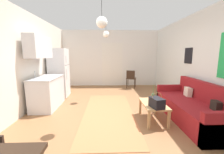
# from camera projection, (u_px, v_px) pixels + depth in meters

# --- Properties ---
(ground_plane) EXTENTS (5.25, 7.97, 0.10)m
(ground_plane) POSITION_uv_depth(u_px,v_px,m) (114.00, 118.00, 3.64)
(ground_plane) COLOR #8E603D
(wall_back) EXTENTS (4.85, 0.13, 2.72)m
(wall_back) POSITION_uv_depth(u_px,v_px,m) (110.00, 59.00, 7.10)
(wall_back) COLOR white
(wall_back) RESTS_ON ground_plane
(wall_right) EXTENTS (0.12, 7.57, 2.72)m
(wall_right) POSITION_uv_depth(u_px,v_px,m) (210.00, 63.00, 3.50)
(wall_right) COLOR silver
(wall_right) RESTS_ON ground_plane
(wall_left) EXTENTS (0.12, 7.57, 2.72)m
(wall_left) POSITION_uv_depth(u_px,v_px,m) (13.00, 63.00, 3.34)
(wall_left) COLOR silver
(wall_left) RESTS_ON ground_plane
(area_rug) EXTENTS (1.30, 3.19, 0.01)m
(area_rug) POSITION_uv_depth(u_px,v_px,m) (109.00, 113.00, 3.84)
(area_rug) COLOR #B26B42
(area_rug) RESTS_ON ground_plane
(couch) EXTENTS (0.86, 2.17, 0.91)m
(couch) POSITION_uv_depth(u_px,v_px,m) (194.00, 108.00, 3.39)
(couch) COLOR maroon
(couch) RESTS_ON ground_plane
(coffee_table) EXTENTS (0.51, 0.87, 0.43)m
(coffee_table) POSITION_uv_depth(u_px,v_px,m) (153.00, 105.00, 3.36)
(coffee_table) COLOR tan
(coffee_table) RESTS_ON ground_plane
(bamboo_vase) EXTENTS (0.08, 0.08, 0.41)m
(bamboo_vase) POSITION_uv_depth(u_px,v_px,m) (153.00, 97.00, 3.46)
(bamboo_vase) COLOR #47704C
(bamboo_vase) RESTS_ON coffee_table
(handbag) EXTENTS (0.29, 0.36, 0.34)m
(handbag) POSITION_uv_depth(u_px,v_px,m) (157.00, 103.00, 3.04)
(handbag) COLOR black
(handbag) RESTS_ON coffee_table
(refrigerator) EXTENTS (0.65, 0.63, 1.77)m
(refrigerator) POSITION_uv_depth(u_px,v_px,m) (59.00, 73.00, 5.28)
(refrigerator) COLOR white
(refrigerator) RESTS_ON ground_plane
(kitchen_counter) EXTENTS (0.64, 1.23, 2.08)m
(kitchen_counter) POSITION_uv_depth(u_px,v_px,m) (46.00, 82.00, 4.15)
(kitchen_counter) COLOR silver
(kitchen_counter) RESTS_ON ground_plane
(accent_chair) EXTENTS (0.53, 0.51, 0.84)m
(accent_chair) POSITION_uv_depth(u_px,v_px,m) (131.00, 78.00, 6.59)
(accent_chair) COLOR black
(accent_chair) RESTS_ON ground_plane
(pendant_lamp_near) EXTENTS (0.23, 0.23, 0.63)m
(pendant_lamp_near) POSITION_uv_depth(u_px,v_px,m) (102.00, 22.00, 2.91)
(pendant_lamp_near) COLOR black
(pendant_lamp_far) EXTENTS (0.22, 0.22, 0.60)m
(pendant_lamp_far) POSITION_uv_depth(u_px,v_px,m) (106.00, 34.00, 4.76)
(pendant_lamp_far) COLOR black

